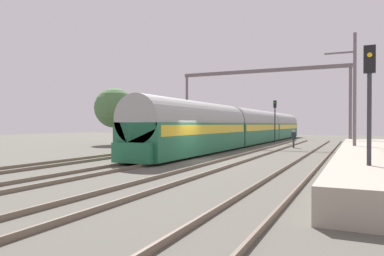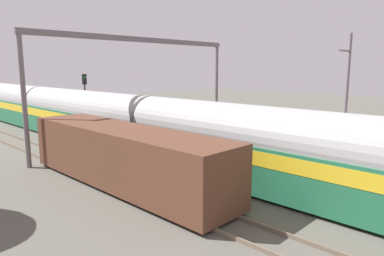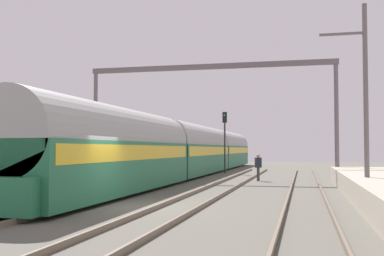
# 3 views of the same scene
# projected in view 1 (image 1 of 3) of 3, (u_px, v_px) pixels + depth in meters

# --- Properties ---
(ground) EXTENTS (120.00, 120.00, 0.00)m
(ground) POSITION_uv_depth(u_px,v_px,m) (198.00, 161.00, 22.02)
(ground) COLOR #57554C
(track_far_west) EXTENTS (1.52, 60.00, 0.16)m
(track_far_west) POSITION_uv_depth(u_px,v_px,m) (115.00, 156.00, 24.68)
(track_far_west) COLOR #6E5E4E
(track_far_west) RESTS_ON ground
(track_west) EXTENTS (1.51, 60.00, 0.16)m
(track_west) POSITION_uv_depth(u_px,v_px,m) (168.00, 158.00, 22.90)
(track_west) COLOR #6E5E4E
(track_west) RESTS_ON ground
(track_east) EXTENTS (1.51, 60.00, 0.16)m
(track_east) POSITION_uv_depth(u_px,v_px,m) (231.00, 161.00, 21.13)
(track_east) COLOR #6E5E4E
(track_east) RESTS_ON ground
(track_far_east) EXTENTS (1.52, 60.00, 0.16)m
(track_far_east) POSITION_uv_depth(u_px,v_px,m) (305.00, 164.00, 19.36)
(track_far_east) COLOR #6E5E4E
(track_far_east) RESTS_ON ground
(platform) EXTENTS (4.40, 28.00, 0.90)m
(platform) POSITION_uv_depth(u_px,v_px,m) (383.00, 157.00, 19.57)
(platform) COLOR #A39989
(platform) RESTS_ON ground
(passenger_train) EXTENTS (2.93, 49.20, 3.82)m
(passenger_train) POSITION_uv_depth(u_px,v_px,m) (253.00, 127.00, 41.50)
(passenger_train) COLOR #236B47
(passenger_train) RESTS_ON ground
(freight_car) EXTENTS (2.80, 13.00, 2.70)m
(freight_car) POSITION_uv_depth(u_px,v_px,m) (176.00, 133.00, 33.02)
(freight_car) COLOR #563323
(freight_car) RESTS_ON ground
(person_crossing) EXTENTS (0.46, 0.36, 1.73)m
(person_crossing) POSITION_uv_depth(u_px,v_px,m) (294.00, 137.00, 33.90)
(person_crossing) COLOR #3B3B3B
(person_crossing) RESTS_ON ground
(railway_signal_near) EXTENTS (0.36, 0.30, 4.83)m
(railway_signal_near) POSITION_uv_depth(u_px,v_px,m) (369.00, 98.00, 11.66)
(railway_signal_near) COLOR #2D2D33
(railway_signal_near) RESTS_ON ground
(railway_signal_far) EXTENTS (0.36, 0.30, 5.17)m
(railway_signal_far) POSITION_uv_depth(u_px,v_px,m) (275.00, 116.00, 43.59)
(railway_signal_far) COLOR #2D2D33
(railway_signal_far) RESTS_ON ground
(catenary_gantry) EXTENTS (17.10, 0.28, 7.86)m
(catenary_gantry) POSITION_uv_depth(u_px,v_px,m) (261.00, 88.00, 36.29)
(catenary_gantry) COLOR #665C61
(catenary_gantry) RESTS_ON ground
(catenary_pole_east_mid) EXTENTS (1.90, 0.20, 8.00)m
(catenary_pole_east_mid) POSITION_uv_depth(u_px,v_px,m) (354.00, 94.00, 22.39)
(catenary_pole_east_mid) COLOR #665C61
(catenary_pole_east_mid) RESTS_ON ground
(tree_west_background) EXTENTS (4.42, 4.42, 6.29)m
(tree_west_background) POSITION_uv_depth(u_px,v_px,m) (114.00, 108.00, 39.64)
(tree_west_background) COLOR #4C3826
(tree_west_background) RESTS_ON ground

